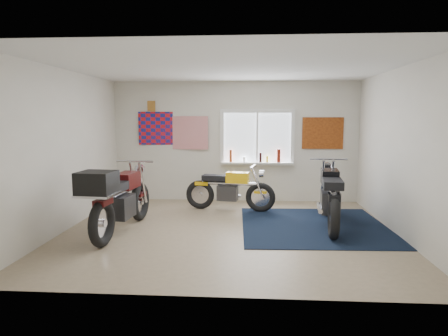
# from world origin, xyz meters

# --- Properties ---
(ground) EXTENTS (5.50, 5.50, 0.00)m
(ground) POSITION_xyz_m (0.00, 0.00, 0.00)
(ground) COLOR #9E896B
(ground) RESTS_ON ground
(room_shell) EXTENTS (5.50, 5.50, 5.50)m
(room_shell) POSITION_xyz_m (0.00, 0.00, 1.64)
(room_shell) COLOR white
(room_shell) RESTS_ON ground
(navy_rug) EXTENTS (2.59, 2.69, 0.01)m
(navy_rug) POSITION_xyz_m (1.48, 0.40, 0.01)
(navy_rug) COLOR black
(navy_rug) RESTS_ON ground
(window_assembly) EXTENTS (1.66, 0.17, 1.26)m
(window_assembly) POSITION_xyz_m (0.50, 2.47, 1.37)
(window_assembly) COLOR white
(window_assembly) RESTS_ON room_shell
(oil_bottles) EXTENTS (1.15, 0.09, 0.30)m
(oil_bottles) POSITION_xyz_m (0.57, 2.40, 1.03)
(oil_bottles) COLOR #923815
(oil_bottles) RESTS_ON window_assembly
(flag_display) EXTENTS (1.60, 0.10, 1.17)m
(flag_display) POSITION_xyz_m (-1.90, 2.48, 2.15)
(flag_display) COLOR red
(flag_display) RESTS_ON room_shell
(triumph_poster) EXTENTS (0.90, 0.03, 0.70)m
(triumph_poster) POSITION_xyz_m (1.95, 2.48, 1.55)
(triumph_poster) COLOR #A54C14
(triumph_poster) RESTS_ON room_shell
(yellow_triumph) EXTENTS (1.87, 0.57, 0.94)m
(yellow_triumph) POSITION_xyz_m (-0.07, 1.50, 0.41)
(yellow_triumph) COLOR black
(yellow_triumph) RESTS_ON ground
(black_chrome_bike) EXTENTS (0.69, 2.25, 1.16)m
(black_chrome_bike) POSITION_xyz_m (1.75, 0.42, 0.51)
(black_chrome_bike) COLOR black
(black_chrome_bike) RESTS_ON navy_rug
(maroon_tourer) EXTENTS (0.74, 2.27, 1.15)m
(maroon_tourer) POSITION_xyz_m (-1.77, -0.35, 0.60)
(maroon_tourer) COLOR black
(maroon_tourer) RESTS_ON ground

